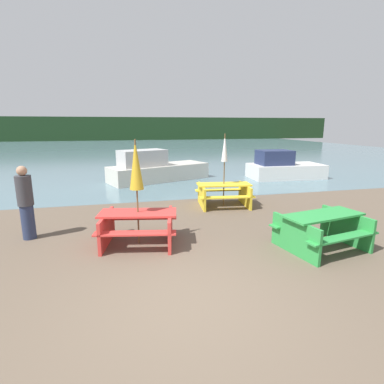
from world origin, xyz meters
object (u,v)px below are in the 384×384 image
Objects in this scene: picnic_table_yellow at (224,193)px; umbrella_gold at (136,165)px; person at (26,203)px; picnic_table_green at (322,228)px; boat at (155,169)px; umbrella_white at (225,149)px; boat_second at (283,168)px; picnic_table_red at (138,224)px.

picnic_table_yellow is 0.80× the size of umbrella_gold.
picnic_table_green is at bearing -18.32° from person.
picnic_table_yellow is (-0.92, 3.87, -0.02)m from picnic_table_green.
umbrella_gold is 0.46× the size of boat.
person is at bearing -162.63° from picnic_table_yellow.
umbrella_white is at bearing 63.43° from picnic_table_yellow.
umbrella_white is 0.64× the size of boat_second.
boat is 6.50m from boat_second.
picnic_table_green is 0.84× the size of umbrella_white.
boat is at bearing 80.58° from umbrella_gold.
picnic_table_red is 1.02× the size of picnic_table_yellow.
picnic_table_green is at bearing -17.17° from umbrella_gold.
boat is at bearing 175.70° from boat_second.
umbrella_gold is 0.63× the size of boat_second.
boat is (1.31, 7.89, 0.10)m from picnic_table_red.
boat_second is 2.14× the size of person.
umbrella_white reaches higher than boat_second.
umbrella_white reaches higher than person.
person is at bearing -162.63° from umbrella_white.
person is (-2.55, 0.93, 0.43)m from picnic_table_red.
boat is at bearing 107.83° from umbrella_white.
umbrella_white reaches higher than boat.
boat_second reaches higher than picnic_table_green.
picnic_table_red is (-3.91, 1.21, -0.02)m from picnic_table_green.
umbrella_white reaches higher than picnic_table_green.
boat_second is at bearing 43.06° from umbrella_white.
person reaches higher than picnic_table_red.
umbrella_white reaches higher than umbrella_gold.
umbrella_white is 0.47× the size of boat.
picnic_table_yellow is (2.99, 2.66, 0.00)m from picnic_table_red.
umbrella_gold is at bearing -138.33° from picnic_table_yellow.
boat_second is (7.77, 7.12, -1.29)m from umbrella_gold.
umbrella_gold is 8.09m from boat.
boat_second is (7.77, 7.12, 0.07)m from picnic_table_red.
picnic_table_green is 0.54× the size of boat_second.
picnic_table_red is at bearing -138.33° from picnic_table_yellow.
picnic_table_green is 9.18m from boat_second.
picnic_table_green is 4.22m from umbrella_white.
umbrella_white is at bearing 17.37° from person.
picnic_table_red is 1.11× the size of person.
person reaches higher than picnic_table_green.
picnic_table_green reaches higher than picnic_table_red.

